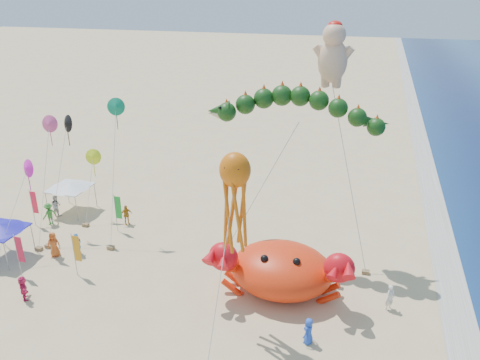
# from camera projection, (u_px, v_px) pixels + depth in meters

# --- Properties ---
(ground) EXTENTS (320.00, 320.00, 0.00)m
(ground) POSITION_uv_depth(u_px,v_px,m) (261.00, 286.00, 30.60)
(ground) COLOR #D1B784
(ground) RESTS_ON ground
(foam_strip) EXTENTS (320.00, 320.00, 0.00)m
(foam_strip) POSITION_uv_depth(u_px,v_px,m) (459.00, 320.00, 27.53)
(foam_strip) COLOR silver
(foam_strip) RESTS_ON ground
(crab_inflatable) EXTENTS (8.78, 6.00, 3.85)m
(crab_inflatable) POSITION_uv_depth(u_px,v_px,m) (281.00, 269.00, 29.44)
(crab_inflatable) COLOR red
(crab_inflatable) RESTS_ON ground
(dragon_kite) EXTENTS (11.65, 5.09, 11.79)m
(dragon_kite) POSITION_uv_depth(u_px,v_px,m) (297.00, 114.00, 30.20)
(dragon_kite) COLOR #12390F
(dragon_kite) RESTS_ON ground
(cherub_kite) EXTENTS (4.82, 4.45, 16.12)m
(cherub_kite) POSITION_uv_depth(u_px,v_px,m) (333.00, 54.00, 30.37)
(cherub_kite) COLOR #EAB78F
(cherub_kite) RESTS_ON ground
(octopus_kite) EXTENTS (1.64, 6.80, 10.48)m
(octopus_kite) POSITION_uv_depth(u_px,v_px,m) (235.00, 195.00, 24.27)
(octopus_kite) COLOR #D6610B
(octopus_kite) RESTS_ON ground
(canopy_blue) EXTENTS (3.24, 3.24, 2.71)m
(canopy_blue) POSITION_uv_depth(u_px,v_px,m) (0.00, 227.00, 32.87)
(canopy_blue) COLOR gray
(canopy_blue) RESTS_ON ground
(canopy_white) EXTENTS (3.39, 3.39, 2.71)m
(canopy_white) POSITION_uv_depth(u_px,v_px,m) (70.00, 185.00, 39.69)
(canopy_white) COLOR gray
(canopy_white) RESTS_ON ground
(feather_flags) EXTENTS (7.98, 7.44, 3.20)m
(feather_flags) POSITION_uv_depth(u_px,v_px,m) (63.00, 226.00, 33.96)
(feather_flags) COLOR gray
(feather_flags) RESTS_ON ground
(beachgoers) EXTENTS (28.00, 11.87, 1.89)m
(beachgoers) POSITION_uv_depth(u_px,v_px,m) (91.00, 241.00, 34.16)
(beachgoers) COLOR #D72259
(beachgoers) RESTS_ON ground
(small_kites) EXTENTS (6.58, 9.46, 10.71)m
(small_kites) POSITION_uv_depth(u_px,v_px,m) (71.00, 148.00, 34.75)
(small_kites) COLOR #D14583
(small_kites) RESTS_ON ground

